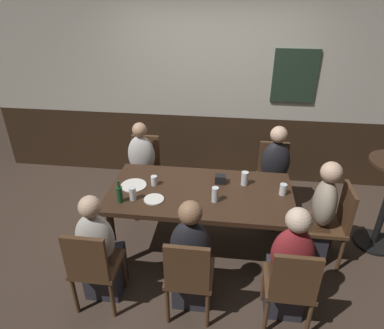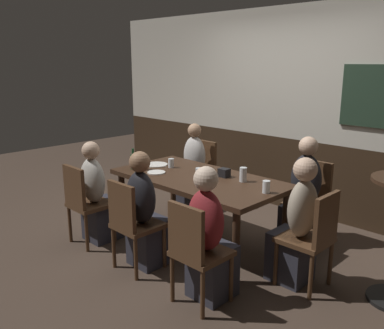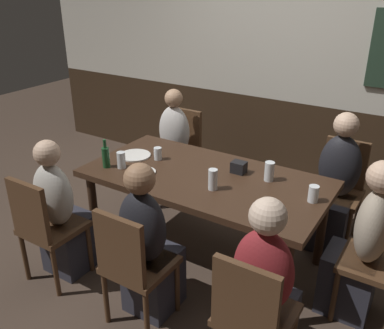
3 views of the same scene
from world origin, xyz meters
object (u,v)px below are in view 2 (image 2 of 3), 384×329
Objects in this scene: dining_table at (199,183)px; condiment_caddy at (224,173)px; person_left_far at (192,173)px; chair_left_near at (84,200)px; chair_mid_near at (132,221)px; person_mid_near at (145,218)px; beer_glass_half at (199,176)px; plate_white_large at (156,165)px; tumbler_water at (143,165)px; plate_white_small at (156,172)px; chair_right_near at (195,249)px; chair_head_east at (313,235)px; beer_bottle_green at (133,161)px; pint_glass_amber at (266,188)px; highball_clear at (171,164)px; chair_left_far at (200,170)px; person_right_far at (302,200)px; person_right_near at (209,244)px; beer_glass_tall at (243,176)px; chair_right_far at (310,197)px; person_head_east at (296,230)px; person_left_near at (98,199)px.

condiment_caddy is at bearing 44.22° from dining_table.
dining_table is 1.64× the size of person_left_far.
chair_left_near is at bearing -132.63° from dining_table.
person_mid_near is (0.00, 0.16, -0.02)m from chair_mid_near.
plate_white_large is (-0.86, 0.17, -0.07)m from beer_glass_half.
tumbler_water is 0.68× the size of plate_white_small.
chair_right_near reaches higher than plate_white_large.
chair_head_east is 3.74× the size of beer_bottle_green.
pint_glass_amber reaches higher than condiment_caddy.
chair_right_near is 1.65m from highball_clear.
tumbler_water is at bearing -116.83° from highball_clear.
chair_left_far is at bearing 116.86° from person_mid_near.
pint_glass_amber is at bearing -89.75° from person_right_far.
person_right_near reaches higher than beer_bottle_green.
chair_left_far is at bearing 97.76° from plate_white_large.
beer_glass_half is at bearing -172.15° from chair_head_east.
chair_right_near is 3.29× the size of plate_white_large.
beer_glass_tall reaches higher than chair_mid_near.
chair_right_far reaches higher than plate_white_large.
plate_white_large is at bearing 82.42° from chair_left_near.
dining_table is 2.12× the size of chair_left_far.
chair_left_far is 1.23m from beer_bottle_green.
chair_mid_near is at bearing -90.00° from person_mid_near.
person_head_east is 7.77× the size of beer_glass_tall.
plate_white_small is (0.39, -0.95, 0.27)m from person_left_far.
chair_left_near is at bearing -156.04° from person_head_east.
chair_right_near reaches higher than tumbler_water.
person_left_near is at bearing 179.95° from person_right_near.
chair_head_east is 0.60m from pint_glass_amber.
chair_left_near is at bearing -119.77° from plate_white_small.
person_left_near is at bearing -154.88° from pint_glass_amber.
person_left_near is 0.91m from highball_clear.
person_head_east is 4.30× the size of plate_white_large.
person_left_near is (-1.64, 0.16, -0.03)m from chair_right_near.
plate_white_large is at bearing 80.78° from person_left_near.
person_right_near is (-0.00, -1.62, -0.01)m from chair_right_far.
person_right_far is 1.50m from highball_clear.
person_head_east is at bearing 180.00° from chair_head_east.
highball_clear is at bearing 122.00° from person_mid_near.
highball_clear is at bearing 63.17° from tumbler_water.
beer_glass_tall is at bearing 168.48° from chair_head_east.
person_left_far reaches higher than beer_glass_tall.
person_mid_near reaches higher than beer_bottle_green.
beer_glass_half reaches higher than chair_right_far.
pint_glass_amber is (1.65, -0.85, 0.29)m from chair_left_far.
person_right_far reaches higher than person_right_near.
chair_mid_near reaches higher than condiment_caddy.
beer_bottle_green reaches higher than tumbler_water.
person_left_far reaches higher than person_left_near.
beer_bottle_green is at bearing 149.35° from person_mid_near.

